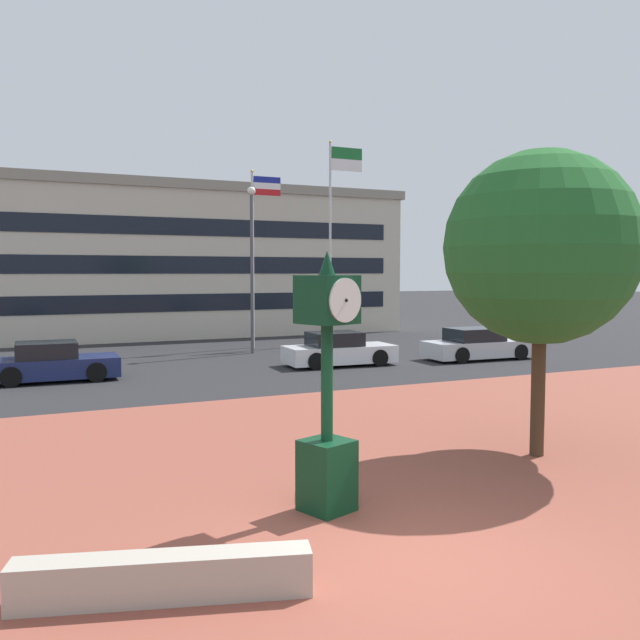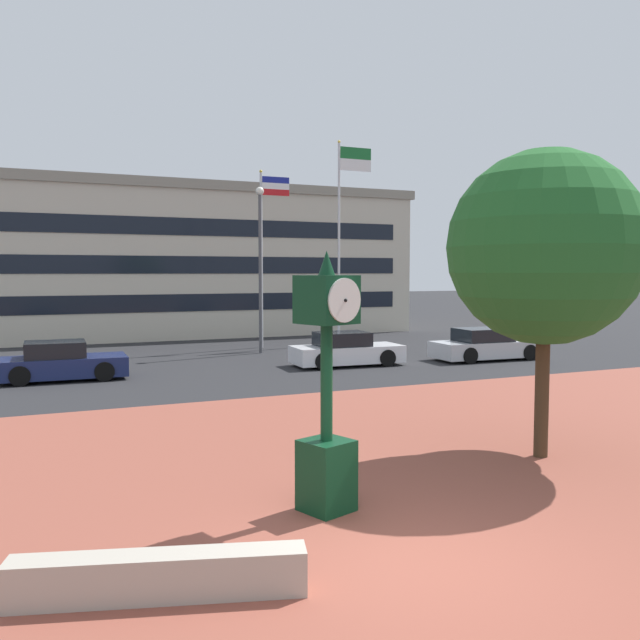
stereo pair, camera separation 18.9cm
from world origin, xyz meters
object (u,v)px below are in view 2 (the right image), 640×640
(civic_building, at_px, (191,262))
(car_street_mid, at_px, (486,346))
(plaza_tree, at_px, (549,252))
(flagpole_secondary, at_px, (343,222))
(street_clock, at_px, (327,394))
(flagpole_primary, at_px, (264,245))
(car_street_distant, at_px, (61,363))
(car_street_far, at_px, (346,351))
(street_lamp_post, at_px, (260,253))

(civic_building, bearing_deg, car_street_mid, -67.76)
(plaza_tree, height_order, car_street_mid, plaza_tree)
(car_street_mid, xyz_separation_m, flagpole_secondary, (-2.67, 7.83, 5.40))
(street_clock, relative_size, plaza_tree, 0.66)
(civic_building, bearing_deg, flagpole_primary, -85.17)
(civic_building, bearing_deg, flagpole_secondary, -65.41)
(car_street_distant, height_order, flagpole_secondary, flagpole_secondary)
(street_clock, relative_size, flagpole_primary, 0.47)
(flagpole_primary, relative_size, flagpole_secondary, 0.83)
(car_street_far, height_order, flagpole_secondary, flagpole_secondary)
(car_street_mid, bearing_deg, plaza_tree, -31.01)
(car_street_mid, height_order, flagpole_secondary, flagpole_secondary)
(plaza_tree, height_order, flagpole_primary, flagpole_primary)
(car_street_mid, bearing_deg, flagpole_primary, -136.92)
(flagpole_primary, bearing_deg, car_street_distant, -145.54)
(plaza_tree, relative_size, car_street_mid, 1.27)
(flagpole_secondary, relative_size, street_lamp_post, 1.38)
(car_street_mid, bearing_deg, civic_building, -155.44)
(street_clock, height_order, car_street_distant, street_clock)
(car_street_distant, bearing_deg, plaza_tree, 32.89)
(street_clock, distance_m, civic_building, 32.41)
(plaza_tree, height_order, street_lamp_post, street_lamp_post)
(plaza_tree, bearing_deg, flagpole_secondary, 75.28)
(flagpole_secondary, relative_size, civic_building, 0.41)
(civic_building, bearing_deg, street_clock, -99.57)
(car_street_distant, bearing_deg, flagpole_secondary, 117.11)
(street_clock, height_order, civic_building, civic_building)
(plaza_tree, distance_m, flagpole_primary, 19.86)
(flagpole_secondary, distance_m, street_lamp_post, 5.61)
(car_street_mid, height_order, car_street_far, same)
(civic_building, bearing_deg, street_lamp_post, -89.84)
(car_street_far, relative_size, flagpole_primary, 0.52)
(street_clock, bearing_deg, car_street_distant, 82.36)
(car_street_mid, height_order, flagpole_primary, flagpole_primary)
(car_street_far, bearing_deg, flagpole_secondary, 158.27)
(flagpole_secondary, xyz_separation_m, civic_building, (-5.00, 10.94, -1.80))
(plaza_tree, xyz_separation_m, flagpole_primary, (1.12, 19.81, 0.88))
(flagpole_secondary, bearing_deg, street_lamp_post, -157.73)
(car_street_far, height_order, civic_building, civic_building)
(car_street_distant, bearing_deg, street_clock, 13.20)
(street_clock, distance_m, flagpole_primary, 22.07)
(street_clock, xyz_separation_m, flagpole_secondary, (10.38, 20.93, 4.22))
(flagpole_secondary, bearing_deg, car_street_mid, -71.16)
(flagpole_primary, relative_size, civic_building, 0.35)
(plaza_tree, height_order, flagpole_secondary, flagpole_secondary)
(car_street_distant, xyz_separation_m, flagpole_primary, (9.28, 6.37, 4.23))
(car_street_far, bearing_deg, street_clock, -23.95)
(flagpole_primary, bearing_deg, car_street_far, -83.58)
(car_street_distant, relative_size, flagpole_secondary, 0.41)
(flagpole_secondary, bearing_deg, street_clock, -116.37)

